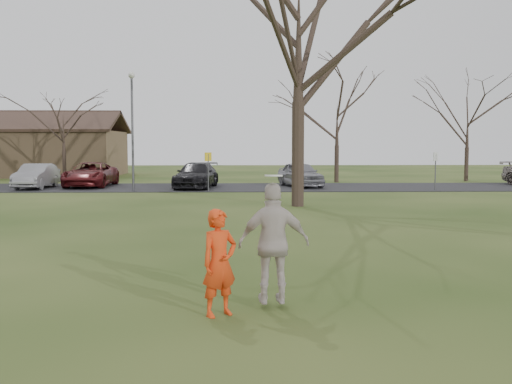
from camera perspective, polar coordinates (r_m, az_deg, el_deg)
ground at (r=8.86m, az=0.74°, el=-11.91°), size 120.00×120.00×0.00m
parking_strip at (r=33.57m, az=-1.00°, el=0.47°), size 62.00×6.50×0.04m
player_defender at (r=8.64m, az=-3.60°, el=-6.92°), size 0.69×0.64×1.59m
car_1 at (r=34.87m, az=-20.70°, el=1.48°), size 1.45×4.15×1.37m
car_2 at (r=35.19m, az=-15.88°, el=1.67°), size 2.44×5.13×1.41m
car_3 at (r=33.10m, az=-5.87°, el=1.64°), size 2.58×5.08×1.41m
car_4 at (r=33.97m, az=4.36°, el=1.75°), size 2.72×4.51×1.44m
catching_play at (r=8.94m, az=1.77°, el=-5.03°), size 1.11×0.52×1.99m
lamp_post at (r=31.52m, az=-12.02°, el=7.27°), size 0.34×0.34×6.27m
sign_yellow at (r=30.54m, az=-4.70°, el=2.71°), size 0.35×0.35×2.08m
sign_white at (r=32.20m, az=17.17°, el=2.62°), size 0.35×0.35×2.08m
big_tree at (r=24.01m, az=4.19°, el=15.46°), size 9.00×9.00×14.00m
small_tree_row at (r=38.85m, az=5.44°, el=6.75°), size 55.00×5.90×8.50m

